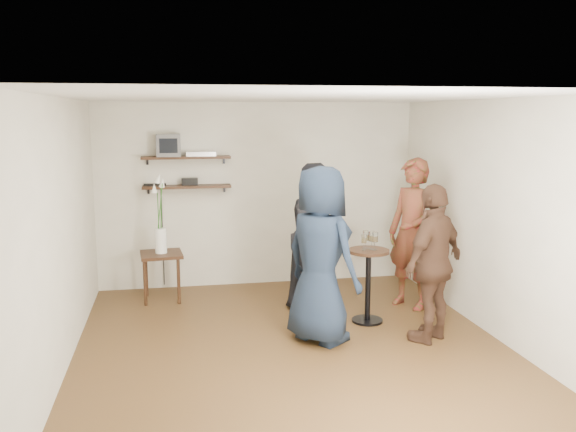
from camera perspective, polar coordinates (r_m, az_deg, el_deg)
The scene contains 18 objects.
room at distance 6.26m, azimuth 0.37°, elevation -0.91°, with size 4.58×5.08×2.68m.
shelf_upper at distance 8.44m, azimuth -9.52°, elevation 5.43°, with size 1.20×0.25×0.04m, color black.
shelf_lower at distance 8.48m, azimuth -9.44°, elevation 2.73°, with size 1.20×0.25×0.04m, color black.
crt_monitor at distance 8.43m, azimuth -11.13°, elevation 6.52°, with size 0.32×0.30×0.30m, color #59595B.
dvd_deck at distance 8.44m, azimuth -8.17°, elevation 5.79°, with size 0.40×0.24×0.06m, color silver.
radio at distance 8.47m, azimuth -9.18°, elevation 3.19°, with size 0.22×0.10×0.10m, color black.
power_strip at distance 8.52m, azimuth -12.35°, elevation 2.90°, with size 0.30×0.05×0.03m, color black.
side_table at distance 8.19m, azimuth -11.75°, elevation -4.12°, with size 0.57×0.57×0.64m.
vase_lilies at distance 8.09m, azimuth -11.86°, elevation -1.09°, with size 0.20×0.21×1.06m.
drinks_table at distance 7.24m, azimuth 7.52°, elevation -5.55°, with size 0.48×0.48×0.87m.
wine_glass_fl at distance 7.10m, azimuth 7.12°, elevation -2.21°, with size 0.06×0.06×0.18m.
wine_glass_fr at distance 7.12m, azimuth 8.13°, elevation -2.04°, with size 0.07×0.07×0.21m.
wine_glass_bl at distance 7.19m, azimuth 7.28°, elevation -1.91°, with size 0.07×0.07×0.21m.
wine_glass_br at distance 7.15m, azimuth 7.82°, elevation -1.98°, with size 0.07×0.07×0.21m.
person_plaid at distance 7.81m, azimuth 11.59°, elevation -1.62°, with size 0.69×0.45×1.90m, color #AC1327.
person_dark at distance 7.73m, azimuth 2.79°, elevation -1.81°, with size 0.89×0.69×1.83m, color black.
person_navy at distance 6.50m, azimuth 3.06°, elevation -3.68°, with size 0.93×0.61×1.90m, color #162133.
person_brown at distance 6.71m, azimuth 13.47°, elevation -4.32°, with size 1.01×0.42×1.72m, color #432A1C.
Camera 1 is at (-1.20, -6.04, 2.44)m, focal length 38.00 mm.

